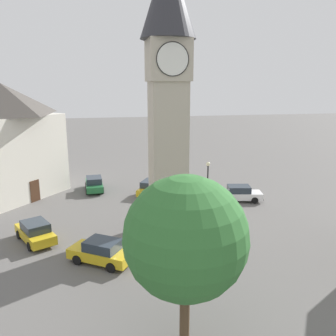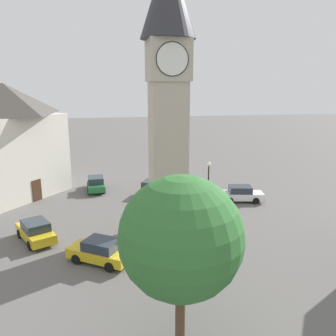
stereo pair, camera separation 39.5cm
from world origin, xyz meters
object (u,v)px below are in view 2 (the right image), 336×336
object	(u,v)px
tree	(181,238)
car_blue_kerb	(96,184)
car_black_far	(100,251)
lamp_post	(208,178)
pedestrian	(225,225)
car_red_corner	(241,194)
car_white_side	(36,231)
building_shop_left	(8,140)
clock_tower	(168,74)
car_silver_kerb	(152,187)

from	to	relation	value
tree	car_blue_kerb	bearing A→B (deg)	98.80
car_black_far	lamp_post	size ratio (longest dim) A/B	0.96
pedestrian	car_red_corner	bearing A→B (deg)	59.37
car_red_corner	tree	distance (m)	20.47
pedestrian	lamp_post	distance (m)	5.92
car_white_side	tree	distance (m)	14.86
pedestrian	tree	distance (m)	11.76
lamp_post	car_red_corner	bearing A→B (deg)	28.09
building_shop_left	lamp_post	world-z (taller)	building_shop_left
car_white_side	building_shop_left	size ratio (longest dim) A/B	0.36
pedestrian	car_white_side	bearing A→B (deg)	170.42
car_blue_kerb	car_red_corner	distance (m)	15.26
car_red_corner	lamp_post	xyz separation A→B (m)	(-4.07, -2.17, 2.33)
car_blue_kerb	pedestrian	size ratio (longest dim) A/B	2.48
clock_tower	car_white_side	size ratio (longest dim) A/B	4.55
building_shop_left	car_white_side	bearing A→B (deg)	-71.04
car_red_corner	tree	size ratio (longest dim) A/B	0.58
car_red_corner	car_black_far	size ratio (longest dim) A/B	1.01
car_white_side	lamp_post	xyz separation A→B (m)	(14.01, 3.23, 2.33)
car_blue_kerb	lamp_post	size ratio (longest dim) A/B	0.92
car_blue_kerb	pedestrian	distance (m)	16.92
car_red_corner	tree	world-z (taller)	tree
car_blue_kerb	lamp_post	bearing A→B (deg)	-41.49
pedestrian	tree	xyz separation A→B (m)	(-5.60, -9.60, 3.86)
car_silver_kerb	lamp_post	bearing A→B (deg)	-56.03
car_blue_kerb	pedestrian	world-z (taller)	pedestrian
clock_tower	car_red_corner	world-z (taller)	clock_tower
lamp_post	clock_tower	bearing A→B (deg)	-144.53
car_silver_kerb	car_red_corner	bearing A→B (deg)	-25.30
clock_tower	lamp_post	bearing A→B (deg)	35.47
car_blue_kerb	car_red_corner	xyz separation A→B (m)	(13.83, -6.46, 0.00)
car_blue_kerb	car_black_far	xyz separation A→B (m)	(0.30, -15.97, 0.00)
clock_tower	building_shop_left	bearing A→B (deg)	140.35
car_silver_kerb	car_red_corner	world-z (taller)	same
clock_tower	building_shop_left	size ratio (longest dim) A/B	1.64
clock_tower	car_blue_kerb	world-z (taller)	clock_tower
car_blue_kerb	car_red_corner	world-z (taller)	same
car_silver_kerb	tree	distance (m)	21.62
car_white_side	car_silver_kerb	bearing A→B (deg)	42.89
car_silver_kerb	car_black_far	xyz separation A→B (m)	(-5.41, -13.36, 0.00)
car_red_corner	building_shop_left	distance (m)	23.51
car_red_corner	pedestrian	xyz separation A→B (m)	(-4.55, -7.69, 0.25)
tree	building_shop_left	size ratio (longest dim) A/B	0.61
clock_tower	building_shop_left	xyz separation A→B (m)	(-13.83, 11.46, -6.07)
car_white_side	building_shop_left	bearing A→B (deg)	108.96
pedestrian	car_blue_kerb	bearing A→B (deg)	123.25
car_silver_kerb	tree	xyz separation A→B (m)	(-2.03, -21.13, 4.11)
car_white_side	pedestrian	distance (m)	13.72
car_silver_kerb	pedestrian	xyz separation A→B (m)	(3.57, -11.53, 0.25)
building_shop_left	tree	bearing A→B (deg)	-63.13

